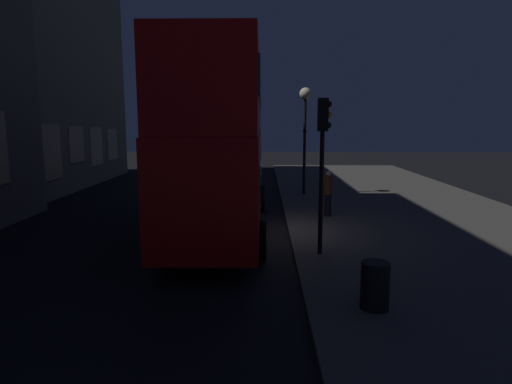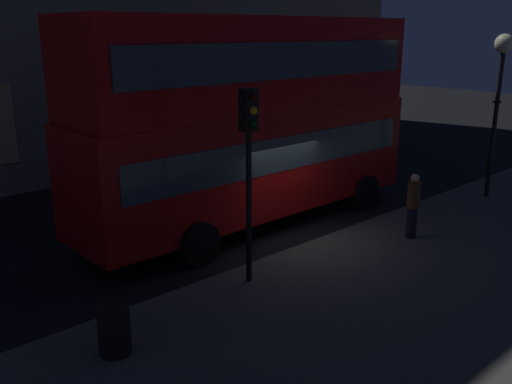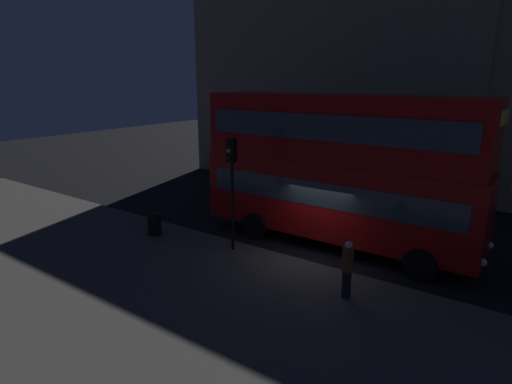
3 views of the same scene
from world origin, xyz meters
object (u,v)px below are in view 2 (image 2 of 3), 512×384
object	(u,v)px
pedestrian	(413,205)
litter_bin	(114,328)
double_decker_bus	(252,114)
street_lamp	(501,71)
traffic_light_near_kerb	(249,147)

from	to	relation	value
pedestrian	litter_bin	world-z (taller)	pedestrian
litter_bin	double_decker_bus	bearing A→B (deg)	29.14
street_lamp	pedestrian	distance (m)	6.07
double_decker_bus	traffic_light_near_kerb	distance (m)	4.02
traffic_light_near_kerb	litter_bin	bearing A→B (deg)	-169.86
double_decker_bus	street_lamp	bearing A→B (deg)	-25.09
double_decker_bus	litter_bin	size ratio (longest dim) A/B	11.57
traffic_light_near_kerb	litter_bin	world-z (taller)	traffic_light_near_kerb
street_lamp	pedestrian	xyz separation A→B (m)	(-5.17, -0.45, -3.15)
street_lamp	litter_bin	size ratio (longest dim) A/B	5.63
street_lamp	pedestrian	size ratio (longest dim) A/B	2.97
double_decker_bus	litter_bin	world-z (taller)	double_decker_bus
street_lamp	pedestrian	world-z (taller)	street_lamp
pedestrian	litter_bin	xyz separation A→B (m)	(-8.49, 0.32, -0.44)
traffic_light_near_kerb	pedestrian	xyz separation A→B (m)	(4.91, -0.90, -2.08)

